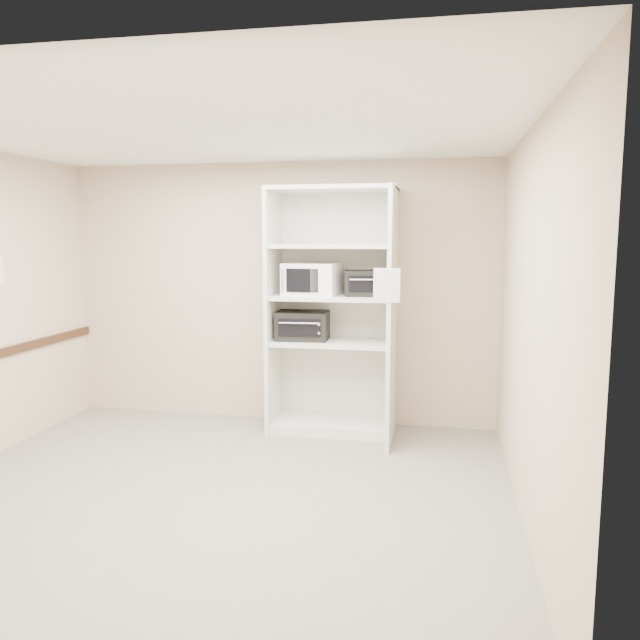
% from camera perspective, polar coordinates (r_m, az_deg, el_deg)
% --- Properties ---
extents(floor, '(4.50, 4.00, 0.01)m').
position_cam_1_polar(floor, '(5.02, -9.58, -15.27)').
color(floor, slate).
rests_on(floor, ground).
extents(ceiling, '(4.50, 4.00, 0.01)m').
position_cam_1_polar(ceiling, '(4.68, -10.35, 16.82)').
color(ceiling, white).
extents(wall_back, '(4.50, 0.02, 2.70)m').
position_cam_1_polar(wall_back, '(6.56, -3.74, 2.44)').
color(wall_back, '#C6AB8F').
rests_on(wall_back, ground).
extents(wall_front, '(4.50, 0.02, 2.70)m').
position_cam_1_polar(wall_front, '(2.91, -24.12, -4.82)').
color(wall_front, '#C6AB8F').
rests_on(wall_front, ground).
extents(wall_right, '(0.02, 4.00, 2.70)m').
position_cam_1_polar(wall_right, '(4.40, 18.61, -0.51)').
color(wall_right, '#C6AB8F').
rests_on(wall_right, ground).
extents(shelving_unit, '(1.24, 0.92, 2.42)m').
position_cam_1_polar(shelving_unit, '(6.16, 1.59, 0.05)').
color(shelving_unit, silver).
rests_on(shelving_unit, floor).
extents(microwave, '(0.57, 0.46, 0.31)m').
position_cam_1_polar(microwave, '(6.14, -0.72, 3.76)').
color(microwave, white).
rests_on(microwave, shelving_unit).
extents(toaster_oven_upper, '(0.47, 0.38, 0.25)m').
position_cam_1_polar(toaster_oven_upper, '(6.09, 4.31, 3.38)').
color(toaster_oven_upper, black).
rests_on(toaster_oven_upper, shelving_unit).
extents(toaster_oven_lower, '(0.53, 0.41, 0.28)m').
position_cam_1_polar(toaster_oven_lower, '(6.23, -1.60, -0.50)').
color(toaster_oven_lower, black).
rests_on(toaster_oven_lower, shelving_unit).
extents(paper_sign, '(0.23, 0.03, 0.29)m').
position_cam_1_polar(paper_sign, '(5.43, 6.12, 3.17)').
color(paper_sign, white).
rests_on(paper_sign, shelving_unit).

